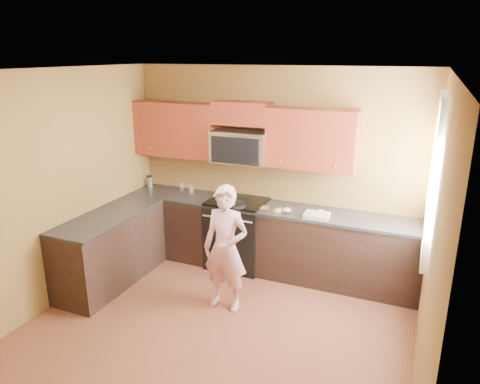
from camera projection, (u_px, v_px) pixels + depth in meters
The scene contains 27 objects.
floor at pixel (209, 337), 4.68m from camera, with size 4.00×4.00×0.00m, color brown.
ceiling at pixel (203, 71), 3.88m from camera, with size 4.00×4.00×0.00m, color white.
wall_back at pixel (274, 169), 6.04m from camera, with size 4.00×4.00×0.00m, color brown.
wall_front at pixel (45, 331), 2.52m from camera, with size 4.00×4.00×0.00m, color brown.
wall_left at pixel (48, 192), 5.03m from camera, with size 4.00×4.00×0.00m, color brown.
wall_right at pixel (432, 251), 3.54m from camera, with size 4.00×4.00×0.00m, color brown.
cabinet_back_run at pixel (265, 239), 6.05m from camera, with size 4.00×0.60×0.88m, color black.
cabinet_left_run at pixel (111, 250), 5.71m from camera, with size 0.60×1.60×0.88m, color black.
countertop_back at pixel (265, 207), 5.90m from camera, with size 4.00×0.62×0.04m, color black.
countertop_left at pixel (108, 216), 5.57m from camera, with size 0.62×1.60×0.04m, color black.
stove at pixel (237, 233), 6.16m from camera, with size 0.76×0.65×0.95m, color black, non-canonical shape.
microwave at pixel (241, 162), 5.98m from camera, with size 0.76×0.40×0.42m, color silver, non-canonical shape.
upper_cab_left at pixel (178, 155), 6.38m from camera, with size 1.22×0.33×0.75m, color maroon, non-canonical shape.
upper_cab_right at pixel (310, 168), 5.66m from camera, with size 1.12×0.33×0.75m, color maroon, non-canonical shape.
upper_cab_over_mw at pixel (242, 113), 5.82m from camera, with size 0.76×0.33×0.30m, color maroon.
window at pixel (435, 177), 4.51m from camera, with size 0.06×1.06×1.66m, color white, non-canonical shape.
woman at pixel (226, 248), 5.06m from camera, with size 0.54×0.35×1.47m, color pink.
frying_pan at pixel (235, 207), 5.77m from camera, with size 0.26×0.46×0.06m, color black, non-canonical shape.
butter_tub at pixel (277, 212), 5.68m from camera, with size 0.12×0.12×0.09m, color yellow, non-canonical shape.
toast_slice at pixel (264, 208), 5.81m from camera, with size 0.11×0.11×0.01m, color #B27F47.
napkin_a at pixel (287, 210), 5.65m from camera, with size 0.11×0.12×0.06m, color silver.
napkin_b at pixel (320, 212), 5.57m from camera, with size 0.12×0.13×0.07m, color silver.
dish_towel at pixel (317, 215), 5.48m from camera, with size 0.30×0.24×0.05m, color white.
travel_mug at pixel (150, 187), 6.73m from camera, with size 0.08×0.08×0.17m, color silver, non-canonical shape.
glass_a at pixel (191, 189), 6.41m from camera, with size 0.07×0.07×0.12m, color silver.
glass_b at pixel (182, 187), 6.51m from camera, with size 0.07×0.07×0.12m, color silver.
glass_c at pixel (218, 195), 6.17m from camera, with size 0.07×0.07×0.12m, color silver.
Camera 1 is at (1.86, -3.57, 2.85)m, focal length 33.49 mm.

